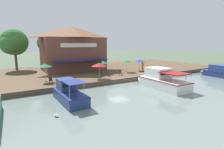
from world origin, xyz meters
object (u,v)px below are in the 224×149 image
at_px(cafe_chair_mid_patio, 51,80).
at_px(swan, 56,115).
at_px(patio_umbrella_near_quay_edge, 103,62).
at_px(motorboat_distant_upstream, 160,80).
at_px(motorboat_far_downstream, 222,73).
at_px(patio_umbrella_back_row, 140,61).
at_px(cafe_chair_facing_river, 120,72).
at_px(person_at_quay_edge, 147,68).
at_px(waterfront_restaurant, 73,48).
at_px(patio_umbrella_by_entrance, 99,65).
at_px(patio_umbrella_mid_patio_right, 45,65).
at_px(cafe_chair_back_row_seat, 108,73).
at_px(person_near_entrance, 143,65).
at_px(motorboat_mid_row, 67,93).
at_px(patio_umbrella_mid_patio_left, 127,61).
at_px(tree_upstream_bank, 45,43).

height_order(cafe_chair_mid_patio, swan, cafe_chair_mid_patio).
xyz_separation_m(patio_umbrella_near_quay_edge, motorboat_distant_upstream, (10.35, 2.91, -1.59)).
bearing_deg(motorboat_far_downstream, patio_umbrella_back_row, -134.87).
bearing_deg(cafe_chair_facing_river, person_at_quay_edge, 57.67).
bearing_deg(cafe_chair_facing_river, waterfront_restaurant, -154.43).
bearing_deg(waterfront_restaurant, cafe_chair_mid_patio, -32.66).
bearing_deg(motorboat_far_downstream, cafe_chair_mid_patio, -105.70).
bearing_deg(person_at_quay_edge, patio_umbrella_by_entrance, -100.93).
height_order(patio_umbrella_mid_patio_right, swan, patio_umbrella_mid_patio_right).
relative_size(cafe_chair_back_row_seat, person_near_entrance, 0.50).
bearing_deg(cafe_chair_back_row_seat, motorboat_mid_row, -51.66).
relative_size(patio_umbrella_back_row, patio_umbrella_near_quay_edge, 0.98).
xyz_separation_m(patio_umbrella_mid_patio_right, patio_umbrella_mid_patio_left, (-1.05, 14.51, -0.29)).
bearing_deg(cafe_chair_mid_patio, person_near_entrance, 97.68).
bearing_deg(person_near_entrance, patio_umbrella_mid_patio_left, -94.75).
bearing_deg(person_at_quay_edge, motorboat_mid_row, -73.52).
bearing_deg(person_near_entrance, swan, -58.18).
distance_m(patio_umbrella_by_entrance, tree_upstream_bank, 17.56).
height_order(waterfront_restaurant, swan, waterfront_restaurant).
distance_m(cafe_chair_mid_patio, motorboat_distant_upstream, 14.40).
bearing_deg(cafe_chair_mid_patio, patio_umbrella_mid_patio_left, 100.85).
height_order(patio_umbrella_by_entrance, person_near_entrance, patio_umbrella_by_entrance).
relative_size(patio_umbrella_back_row, tree_upstream_bank, 0.31).
height_order(cafe_chair_back_row_seat, tree_upstream_bank, tree_upstream_bank).
relative_size(cafe_chair_facing_river, motorboat_mid_row, 0.13).
bearing_deg(cafe_chair_back_row_seat, tree_upstream_bank, -157.81).
distance_m(waterfront_restaurant, patio_umbrella_mid_patio_right, 11.44).
bearing_deg(person_near_entrance, patio_umbrella_mid_patio_right, -87.66).
relative_size(patio_umbrella_back_row, cafe_chair_mid_patio, 2.63).
distance_m(patio_umbrella_back_row, person_at_quay_edge, 4.69).
bearing_deg(cafe_chair_facing_river, motorboat_mid_row, -58.45).
bearing_deg(cafe_chair_facing_river, cafe_chair_mid_patio, -86.66).
height_order(cafe_chair_mid_patio, motorboat_distant_upstream, motorboat_distant_upstream).
distance_m(cafe_chair_mid_patio, cafe_chair_back_row_seat, 9.19).
bearing_deg(waterfront_restaurant, motorboat_far_downstream, 48.62).
distance_m(cafe_chair_mid_patio, person_at_quay_edge, 15.31).
bearing_deg(cafe_chair_mid_patio, motorboat_far_downstream, 74.30).
xyz_separation_m(patio_umbrella_near_quay_edge, motorboat_far_downstream, (10.86, 17.74, -1.78)).
bearing_deg(patio_umbrella_mid_patio_left, motorboat_distant_upstream, -9.85).
distance_m(patio_umbrella_near_quay_edge, patio_umbrella_mid_patio_right, 10.00).
distance_m(waterfront_restaurant, cafe_chair_facing_river, 11.53).
relative_size(cafe_chair_facing_river, motorboat_distant_upstream, 0.11).
bearing_deg(person_at_quay_edge, cafe_chair_mid_patio, -96.52).
xyz_separation_m(person_at_quay_edge, tree_upstream_bank, (-18.31, -12.46, 4.10)).
distance_m(person_near_entrance, tree_upstream_bank, 21.16).
bearing_deg(motorboat_distant_upstream, patio_umbrella_mid_patio_right, -124.65).
bearing_deg(patio_umbrella_mid_patio_right, patio_umbrella_by_entrance, 76.02).
distance_m(cafe_chair_facing_river, person_near_entrance, 6.75).
distance_m(patio_umbrella_back_row, cafe_chair_facing_river, 6.17).
relative_size(cafe_chair_facing_river, tree_upstream_bank, 0.12).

